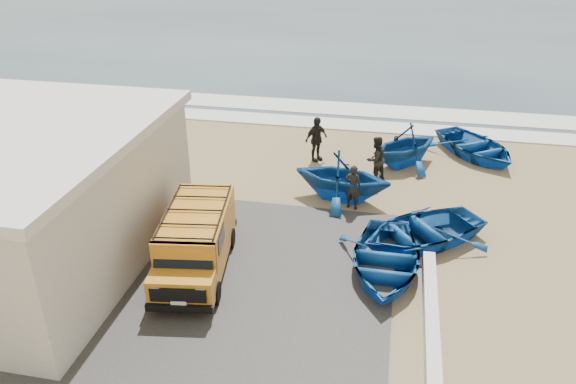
{
  "coord_description": "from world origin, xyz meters",
  "views": [
    {
      "loc": [
        3.6,
        -14.88,
        9.91
      ],
      "look_at": [
        0.26,
        1.82,
        1.2
      ],
      "focal_mm": 35.0,
      "sensor_mm": 36.0,
      "label": 1
    }
  ],
  "objects_px": {
    "boat_far_left": "(405,145)",
    "boat_near_right": "(421,230)",
    "boat_mid_left": "(342,176)",
    "fisherman_back": "(316,139)",
    "parapet": "(431,323)",
    "fisherman_middle": "(376,159)",
    "building": "(8,197)",
    "boat_far_right": "(476,146)",
    "fisherman_front": "(353,187)",
    "boat_near_left": "(385,260)",
    "van": "(196,240)"
  },
  "relations": [
    {
      "from": "boat_far_left",
      "to": "boat_near_left",
      "type": "bearing_deg",
      "value": -48.33
    },
    {
      "from": "boat_near_left",
      "to": "fisherman_middle",
      "type": "distance_m",
      "value": 6.43
    },
    {
      "from": "boat_far_right",
      "to": "boat_far_left",
      "type": "bearing_deg",
      "value": 172.93
    },
    {
      "from": "boat_near_left",
      "to": "boat_near_right",
      "type": "distance_m",
      "value": 2.23
    },
    {
      "from": "van",
      "to": "boat_far_left",
      "type": "bearing_deg",
      "value": 48.31
    },
    {
      "from": "building",
      "to": "fisherman_back",
      "type": "distance_m",
      "value": 12.29
    },
    {
      "from": "boat_near_right",
      "to": "fisherman_front",
      "type": "relative_size",
      "value": 2.57
    },
    {
      "from": "boat_near_left",
      "to": "fisherman_back",
      "type": "bearing_deg",
      "value": 112.71
    },
    {
      "from": "boat_near_right",
      "to": "fisherman_back",
      "type": "height_order",
      "value": "fisherman_back"
    },
    {
      "from": "van",
      "to": "fisherman_front",
      "type": "xyz_separation_m",
      "value": [
        4.23,
        4.83,
        -0.2
      ]
    },
    {
      "from": "building",
      "to": "fisherman_middle",
      "type": "xyz_separation_m",
      "value": [
        10.51,
        7.83,
        -1.23
      ]
    },
    {
      "from": "parapet",
      "to": "boat_near_left",
      "type": "xyz_separation_m",
      "value": [
        -1.3,
        2.46,
        0.17
      ]
    },
    {
      "from": "building",
      "to": "fisherman_front",
      "type": "xyz_separation_m",
      "value": [
        9.84,
        5.33,
        -1.31
      ]
    },
    {
      "from": "parapet",
      "to": "boat_far_right",
      "type": "relative_size",
      "value": 1.37
    },
    {
      "from": "parapet",
      "to": "fisherman_back",
      "type": "height_order",
      "value": "fisherman_back"
    },
    {
      "from": "parapet",
      "to": "boat_near_left",
      "type": "height_order",
      "value": "boat_near_left"
    },
    {
      "from": "parapet",
      "to": "fisherman_back",
      "type": "distance_m",
      "value": 11.36
    },
    {
      "from": "building",
      "to": "fisherman_back",
      "type": "relative_size",
      "value": 4.77
    },
    {
      "from": "fisherman_middle",
      "to": "building",
      "type": "bearing_deg",
      "value": -10.28
    },
    {
      "from": "van",
      "to": "boat_far_left",
      "type": "height_order",
      "value": "van"
    },
    {
      "from": "boat_mid_left",
      "to": "fisherman_middle",
      "type": "distance_m",
      "value": 2.19
    },
    {
      "from": "building",
      "to": "van",
      "type": "relative_size",
      "value": 1.96
    },
    {
      "from": "van",
      "to": "building",
      "type": "bearing_deg",
      "value": 176.9
    },
    {
      "from": "boat_near_left",
      "to": "boat_near_right",
      "type": "relative_size",
      "value": 0.98
    },
    {
      "from": "building",
      "to": "van",
      "type": "bearing_deg",
      "value": 5.13
    },
    {
      "from": "parapet",
      "to": "boat_far_right",
      "type": "bearing_deg",
      "value": 79.68
    },
    {
      "from": "fisherman_middle",
      "to": "boat_far_left",
      "type": "bearing_deg",
      "value": -169.43
    },
    {
      "from": "boat_near_right",
      "to": "van",
      "type": "bearing_deg",
      "value": -102.62
    },
    {
      "from": "building",
      "to": "boat_near_right",
      "type": "bearing_deg",
      "value": 15.49
    },
    {
      "from": "boat_near_left",
      "to": "boat_far_left",
      "type": "xyz_separation_m",
      "value": [
        0.44,
        8.16,
        0.47
      ]
    },
    {
      "from": "parapet",
      "to": "boat_far_right",
      "type": "xyz_separation_m",
      "value": [
        2.22,
        12.2,
        0.18
      ]
    },
    {
      "from": "van",
      "to": "fisherman_middle",
      "type": "distance_m",
      "value": 8.81
    },
    {
      "from": "fisherman_back",
      "to": "parapet",
      "type": "bearing_deg",
      "value": -114.46
    },
    {
      "from": "van",
      "to": "boat_mid_left",
      "type": "relative_size",
      "value": 1.32
    },
    {
      "from": "boat_mid_left",
      "to": "building",
      "type": "bearing_deg",
      "value": 132.43
    },
    {
      "from": "van",
      "to": "boat_mid_left",
      "type": "distance_m",
      "value": 6.63
    },
    {
      "from": "boat_mid_left",
      "to": "boat_far_left",
      "type": "bearing_deg",
      "value": -21.52
    },
    {
      "from": "van",
      "to": "fisherman_middle",
      "type": "bearing_deg",
      "value": 48.06
    },
    {
      "from": "boat_far_left",
      "to": "boat_near_right",
      "type": "bearing_deg",
      "value": -39.27
    },
    {
      "from": "van",
      "to": "boat_near_left",
      "type": "height_order",
      "value": "van"
    },
    {
      "from": "boat_near_right",
      "to": "boat_far_left",
      "type": "distance_m",
      "value": 6.26
    },
    {
      "from": "boat_near_left",
      "to": "boat_far_left",
      "type": "height_order",
      "value": "boat_far_left"
    },
    {
      "from": "building",
      "to": "boat_mid_left",
      "type": "height_order",
      "value": "building"
    },
    {
      "from": "boat_near_right",
      "to": "boat_mid_left",
      "type": "bearing_deg",
      "value": -167.45
    },
    {
      "from": "boat_mid_left",
      "to": "fisherman_back",
      "type": "xyz_separation_m",
      "value": [
        -1.5,
        3.41,
        0.03
      ]
    },
    {
      "from": "building",
      "to": "fisherman_front",
      "type": "distance_m",
      "value": 11.27
    },
    {
      "from": "boat_near_left",
      "to": "boat_mid_left",
      "type": "xyz_separation_m",
      "value": [
        -1.81,
        4.49,
        0.51
      ]
    },
    {
      "from": "boat_mid_left",
      "to": "boat_far_left",
      "type": "xyz_separation_m",
      "value": [
        2.25,
        3.66,
        -0.05
      ]
    },
    {
      "from": "fisherman_front",
      "to": "fisherman_back",
      "type": "relative_size",
      "value": 0.87
    },
    {
      "from": "fisherman_front",
      "to": "fisherman_middle",
      "type": "relative_size",
      "value": 0.92
    }
  ]
}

